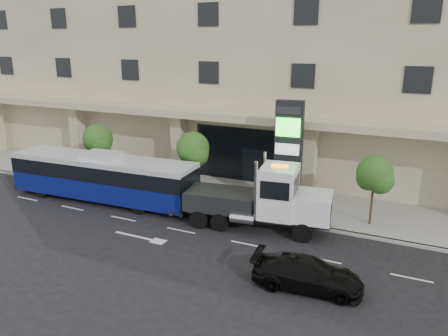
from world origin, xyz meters
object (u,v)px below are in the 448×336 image
object	(u,v)px
black_sedan	(307,274)
signage_pylon	(288,155)
city_bus	(103,176)
tow_truck	(264,200)

from	to	relation	value
black_sedan	signage_pylon	bearing A→B (deg)	17.39
city_bus	black_sedan	distance (m)	15.77
black_sedan	signage_pylon	distance (m)	9.63
city_bus	signage_pylon	bearing A→B (deg)	15.04
tow_truck	black_sedan	bearing A→B (deg)	-59.78
tow_truck	black_sedan	world-z (taller)	tow_truck
signage_pylon	tow_truck	bearing A→B (deg)	-99.87
city_bus	signage_pylon	world-z (taller)	signage_pylon
tow_truck	signage_pylon	bearing A→B (deg)	78.59
signage_pylon	black_sedan	bearing A→B (deg)	-72.89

